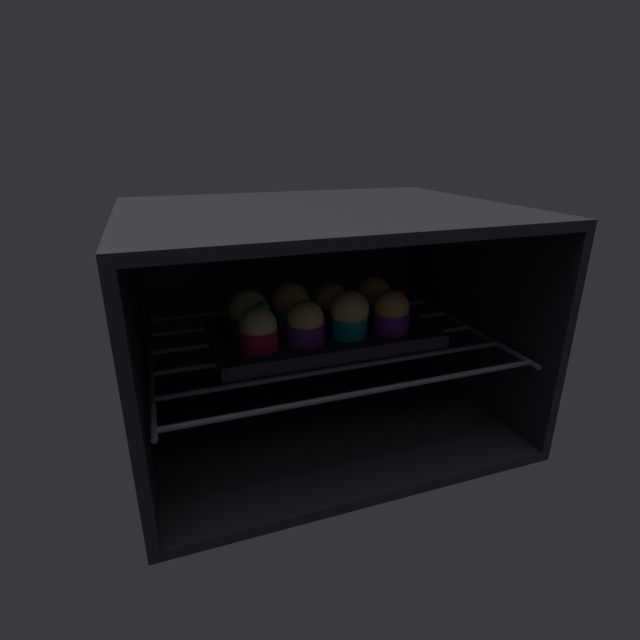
{
  "coord_description": "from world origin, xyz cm",
  "views": [
    {
      "loc": [
        -24.57,
        -47.55,
        45.13
      ],
      "look_at": [
        0.0,
        21.69,
        17.17
      ],
      "focal_mm": 26.75,
      "sensor_mm": 36.0,
      "label": 1
    }
  ],
  "objects_px": {
    "muffin_row0_col3": "(391,313)",
    "muffin_row0_col0": "(258,330)",
    "muffin_row1_col1": "(291,306)",
    "muffin_row1_col2": "(332,305)",
    "muffin_row1_col0": "(248,313)",
    "muffin_row1_col3": "(373,299)",
    "muffin_row0_col2": "(349,315)",
    "muffin_row0_col1": "(306,324)",
    "baking_tray": "(320,334)"
  },
  "relations": [
    {
      "from": "baking_tray",
      "to": "muffin_row1_col0",
      "type": "height_order",
      "value": "muffin_row1_col0"
    },
    {
      "from": "muffin_row0_col2",
      "to": "muffin_row1_col0",
      "type": "distance_m",
      "value": 0.16
    },
    {
      "from": "muffin_row1_col0",
      "to": "muffin_row1_col3",
      "type": "height_order",
      "value": "same"
    },
    {
      "from": "muffin_row0_col0",
      "to": "muffin_row0_col1",
      "type": "xyz_separation_m",
      "value": [
        0.07,
        -0.0,
        0.0
      ]
    },
    {
      "from": "muffin_row1_col1",
      "to": "muffin_row0_col0",
      "type": "bearing_deg",
      "value": -134.65
    },
    {
      "from": "muffin_row0_col1",
      "to": "muffin_row1_col0",
      "type": "xyz_separation_m",
      "value": [
        -0.07,
        0.07,
        0.0
      ]
    },
    {
      "from": "muffin_row1_col2",
      "to": "muffin_row0_col2",
      "type": "bearing_deg",
      "value": -86.14
    },
    {
      "from": "muffin_row0_col3",
      "to": "muffin_row1_col3",
      "type": "distance_m",
      "value": 0.07
    },
    {
      "from": "muffin_row0_col1",
      "to": "muffin_row1_col3",
      "type": "height_order",
      "value": "muffin_row1_col3"
    },
    {
      "from": "muffin_row0_col2",
      "to": "muffin_row1_col2",
      "type": "xyz_separation_m",
      "value": [
        -0.0,
        0.07,
        -0.0
      ]
    },
    {
      "from": "muffin_row0_col0",
      "to": "muffin_row0_col3",
      "type": "bearing_deg",
      "value": -0.92
    },
    {
      "from": "baking_tray",
      "to": "muffin_row0_col3",
      "type": "relative_size",
      "value": 5.03
    },
    {
      "from": "muffin_row0_col1",
      "to": "muffin_row0_col3",
      "type": "bearing_deg",
      "value": -0.48
    },
    {
      "from": "muffin_row1_col1",
      "to": "muffin_row0_col3",
      "type": "bearing_deg",
      "value": -27.28
    },
    {
      "from": "muffin_row0_col0",
      "to": "muffin_row0_col3",
      "type": "height_order",
      "value": "muffin_row0_col0"
    },
    {
      "from": "muffin_row0_col2",
      "to": "muffin_row1_col3",
      "type": "height_order",
      "value": "muffin_row0_col2"
    },
    {
      "from": "muffin_row0_col2",
      "to": "muffin_row1_col1",
      "type": "bearing_deg",
      "value": 137.42
    },
    {
      "from": "baking_tray",
      "to": "muffin_row1_col2",
      "type": "relative_size",
      "value": 5.14
    },
    {
      "from": "muffin_row0_col0",
      "to": "muffin_row0_col1",
      "type": "height_order",
      "value": "muffin_row0_col0"
    },
    {
      "from": "muffin_row0_col0",
      "to": "muffin_row1_col2",
      "type": "height_order",
      "value": "muffin_row0_col0"
    },
    {
      "from": "muffin_row1_col0",
      "to": "muffin_row1_col3",
      "type": "relative_size",
      "value": 1.0
    },
    {
      "from": "muffin_row1_col1",
      "to": "muffin_row1_col3",
      "type": "xyz_separation_m",
      "value": [
        0.15,
        -0.0,
        -0.0
      ]
    },
    {
      "from": "muffin_row0_col1",
      "to": "muffin_row1_col0",
      "type": "relative_size",
      "value": 0.94
    },
    {
      "from": "muffin_row1_col2",
      "to": "muffin_row1_col1",
      "type": "bearing_deg",
      "value": 177.32
    },
    {
      "from": "muffin_row1_col2",
      "to": "muffin_row1_col0",
      "type": "bearing_deg",
      "value": 179.9
    },
    {
      "from": "muffin_row0_col3",
      "to": "muffin_row0_col0",
      "type": "bearing_deg",
      "value": 179.08
    },
    {
      "from": "baking_tray",
      "to": "muffin_row0_col2",
      "type": "relative_size",
      "value": 4.73
    },
    {
      "from": "muffin_row0_col0",
      "to": "muffin_row1_col0",
      "type": "distance_m",
      "value": 0.07
    },
    {
      "from": "muffin_row0_col2",
      "to": "muffin_row1_col0",
      "type": "height_order",
      "value": "muffin_row0_col2"
    },
    {
      "from": "muffin_row0_col2",
      "to": "muffin_row0_col3",
      "type": "bearing_deg",
      "value": -4.88
    },
    {
      "from": "baking_tray",
      "to": "muffin_row1_col3",
      "type": "distance_m",
      "value": 0.12
    },
    {
      "from": "baking_tray",
      "to": "muffin_row1_col3",
      "type": "bearing_deg",
      "value": 17.3
    },
    {
      "from": "baking_tray",
      "to": "muffin_row0_col3",
      "type": "xyz_separation_m",
      "value": [
        0.11,
        -0.04,
        0.04
      ]
    },
    {
      "from": "muffin_row1_col0",
      "to": "muffin_row1_col3",
      "type": "distance_m",
      "value": 0.22
    },
    {
      "from": "muffin_row0_col3",
      "to": "muffin_row1_col2",
      "type": "bearing_deg",
      "value": 136.2
    },
    {
      "from": "muffin_row1_col0",
      "to": "muffin_row0_col2",
      "type": "bearing_deg",
      "value": -24.24
    },
    {
      "from": "muffin_row0_col1",
      "to": "muffin_row1_col3",
      "type": "relative_size",
      "value": 0.94
    },
    {
      "from": "muffin_row0_col0",
      "to": "muffin_row0_col3",
      "type": "distance_m",
      "value": 0.22
    },
    {
      "from": "baking_tray",
      "to": "muffin_row0_col1",
      "type": "xyz_separation_m",
      "value": [
        -0.04,
        -0.04,
        0.04
      ]
    },
    {
      "from": "muffin_row0_col1",
      "to": "muffin_row1_col0",
      "type": "distance_m",
      "value": 0.1
    },
    {
      "from": "muffin_row1_col0",
      "to": "muffin_row1_col2",
      "type": "bearing_deg",
      "value": -0.1
    },
    {
      "from": "muffin_row1_col1",
      "to": "muffin_row1_col3",
      "type": "height_order",
      "value": "muffin_row1_col1"
    },
    {
      "from": "muffin_row1_col2",
      "to": "muffin_row0_col0",
      "type": "bearing_deg",
      "value": -154.23
    },
    {
      "from": "muffin_row1_col1",
      "to": "muffin_row1_col2",
      "type": "distance_m",
      "value": 0.07
    },
    {
      "from": "muffin_row0_col0",
      "to": "muffin_row1_col0",
      "type": "relative_size",
      "value": 0.99
    },
    {
      "from": "muffin_row0_col1",
      "to": "muffin_row1_col2",
      "type": "bearing_deg",
      "value": 45.51
    },
    {
      "from": "muffin_row0_col2",
      "to": "muffin_row1_col2",
      "type": "height_order",
      "value": "muffin_row0_col2"
    },
    {
      "from": "baking_tray",
      "to": "muffin_row0_col0",
      "type": "xyz_separation_m",
      "value": [
        -0.11,
        -0.04,
        0.04
      ]
    },
    {
      "from": "muffin_row1_col0",
      "to": "muffin_row1_col1",
      "type": "bearing_deg",
      "value": 2.45
    },
    {
      "from": "muffin_row0_col3",
      "to": "muffin_row1_col2",
      "type": "relative_size",
      "value": 1.02
    }
  ]
}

